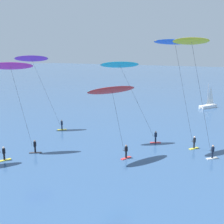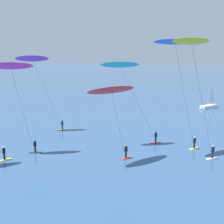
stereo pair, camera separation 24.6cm
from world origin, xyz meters
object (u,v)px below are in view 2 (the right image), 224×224
Objects in this scene: kitesurfer_red at (113,94)px; kitesurfer_blue at (176,50)px; kitesurfer_purple at (35,64)px; kitesurfer_cyan at (123,72)px; kitesurfer_yellow at (193,52)px; sailboat_near at (208,105)px; kitesurfer_magenta at (12,73)px.

kitesurfer_blue reaches higher than kitesurfer_red.
kitesurfer_purple is 18.47m from kitesurfer_red.
kitesurfer_yellow is at bearing -8.24° from kitesurfer_cyan.
kitesurfer_blue is (5.48, -33.78, 12.15)m from sailboat_near.
sailboat_near is 0.50× the size of kitesurfer_magenta.
kitesurfer_cyan is at bearing 171.76° from kitesurfer_yellow.
kitesurfer_blue reaches higher than kitesurfer_cyan.
kitesurfer_magenta is at bearing -53.48° from kitesurfer_purple.
sailboat_near is 0.41× the size of kitesurfer_blue.
kitesurfer_blue is at bearing 34.98° from kitesurfer_magenta.
kitesurfer_purple is 1.07× the size of kitesurfer_cyan.
kitesurfer_red is (17.79, -4.09, -2.84)m from kitesurfer_purple.
kitesurfer_magenta is at bearing -130.14° from kitesurfer_cyan.
kitesurfer_blue is (4.55, 6.51, 4.82)m from kitesurfer_red.
sailboat_near is at bearing 76.94° from kitesurfer_magenta.
kitesurfer_purple is (-16.86, -36.20, 10.17)m from sailboat_near.
kitesurfer_purple is 0.87× the size of kitesurfer_blue.
kitesurfer_yellow is at bearing -77.05° from sailboat_near.
kitesurfer_cyan is 0.81× the size of kitesurfer_yellow.
kitesurfer_purple is 0.87× the size of kitesurfer_yellow.
kitesurfer_cyan is at bearing 112.61° from kitesurfer_red.
sailboat_near is 47.06m from kitesurfer_magenta.
kitesurfer_red is 9.72m from kitesurfer_yellow.
kitesurfer_cyan is 1.00× the size of kitesurfer_magenta.
kitesurfer_red is 0.64× the size of kitesurfer_yellow.
kitesurfer_purple reaches higher than kitesurfer_cyan.
sailboat_near is 38.60m from kitesurfer_yellow.
kitesurfer_cyan is 10.16m from kitesurfer_yellow.
kitesurfer_cyan is at bearing -92.55° from sailboat_near.
kitesurfer_blue is (7.02, 0.59, 2.69)m from kitesurfer_cyan.
kitesurfer_red is 0.64× the size of kitesurfer_blue.
kitesurfer_purple is 1.06× the size of kitesurfer_magenta.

